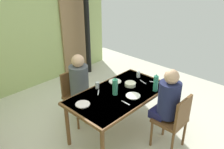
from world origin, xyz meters
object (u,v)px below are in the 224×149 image
Objects in this scene: dining_table at (119,97)px; serving_bowl_center at (130,84)px; person_near_diner at (168,99)px; chair_near_diner at (175,120)px; chair_far_diner at (76,94)px; water_bottle_green_near at (156,83)px; water_bottle_green_far at (115,87)px; person_far_diner at (80,81)px.

serving_bowl_center reaches higher than dining_table.
person_near_diner reaches higher than dining_table.
chair_far_diner is at bearing 107.46° from chair_near_diner.
person_near_diner reaches higher than water_bottle_green_near.
water_bottle_green_far is at bearing 165.81° from dining_table.
person_near_diner is (0.28, -0.65, 0.12)m from dining_table.
water_bottle_green_far reaches higher than serving_bowl_center.
dining_table is 0.58m from water_bottle_green_near.
chair_far_diner reaches higher than dining_table.
serving_bowl_center is at bearing 128.62° from person_far_diner.
chair_far_diner is at bearing 109.02° from person_near_diner.
serving_bowl_center is (0.28, 0.02, 0.10)m from dining_table.
water_bottle_green_near is 0.41m from serving_bowl_center.
person_near_diner and person_far_diner have the same top height.
serving_bowl_center is at bearing 89.59° from person_near_diner.
person_far_diner is at bearing 108.55° from dining_table.
water_bottle_green_far is 0.37m from serving_bowl_center.
water_bottle_green_far is (-0.35, 0.66, 0.08)m from person_near_diner.
water_bottle_green_far is (-0.49, 0.36, -0.00)m from water_bottle_green_near.
water_bottle_green_far is at bearing -179.24° from serving_bowl_center.
chair_near_diner is at bearing -90.00° from person_near_diner.
water_bottle_green_far is at bearing 143.56° from water_bottle_green_near.
chair_near_diner is 1.13× the size of person_far_diner.
dining_table is at bearing 113.10° from person_near_diner.
person_near_diner is 2.81× the size of water_bottle_green_near.
chair_far_diner reaches higher than serving_bowl_center.
dining_table is 2.03× the size of person_near_diner.
chair_near_diner is 0.31m from person_near_diner.
chair_far_diner is 3.20× the size of water_bottle_green_far.
water_bottle_green_near is at bearing 119.39° from chair_far_diner.
dining_table is at bearing 109.40° from chair_near_diner.
water_bottle_green_near reaches higher than dining_table.
serving_bowl_center is (-0.14, 0.37, -0.10)m from water_bottle_green_near.
person_near_diner is at bearing -62.20° from water_bottle_green_far.
dining_table is at bearing 140.47° from water_bottle_green_near.
dining_table is 0.69m from person_far_diner.
chair_near_diner is 1.64m from chair_far_diner.
water_bottle_green_far is (-0.35, 0.80, 0.36)m from chair_near_diner.
person_near_diner is (0.49, -1.43, 0.28)m from chair_far_diner.
person_far_diner reaches higher than chair_far_diner.
chair_far_diner is at bearing -90.00° from person_far_diner.
chair_far_diner is 0.86m from water_bottle_green_far.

